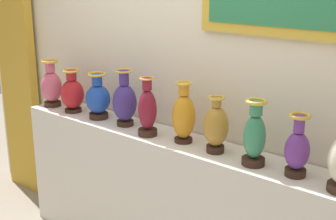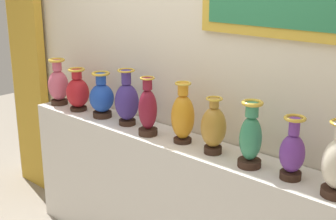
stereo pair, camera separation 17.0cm
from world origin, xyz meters
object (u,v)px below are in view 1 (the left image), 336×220
object	(u,v)px
vase_rose	(51,86)
vase_amber	(184,116)
vase_sapphire	(98,99)
vase_burgundy	(147,111)
vase_violet	(297,150)
vase_indigo	(125,102)
vase_jade	(255,136)
vase_crimson	(72,93)
vase_ochre	(216,127)

from	to	relation	value
vase_rose	vase_amber	distance (m)	1.34
vase_rose	vase_sapphire	size ratio (longest dim) A/B	1.10
vase_burgundy	vase_amber	distance (m)	0.27
vase_burgundy	vase_violet	bearing A→B (deg)	1.82
vase_rose	vase_indigo	size ratio (longest dim) A/B	0.94
vase_rose	vase_indigo	distance (m)	0.81
vase_sapphire	vase_violet	xyz separation A→B (m)	(1.60, -0.01, -0.00)
vase_amber	vase_jade	size ratio (longest dim) A/B	1.03
vase_sapphire	vase_jade	size ratio (longest dim) A/B	0.89
vase_crimson	vase_burgundy	world-z (taller)	vase_burgundy
vase_rose	vase_sapphire	distance (m)	0.54
vase_crimson	vase_ochre	bearing A→B (deg)	0.49
vase_crimson	vase_violet	distance (m)	1.88
vase_burgundy	vase_amber	bearing A→B (deg)	11.42
vase_rose	vase_sapphire	world-z (taller)	vase_rose
vase_sapphire	vase_indigo	world-z (taller)	vase_indigo
vase_indigo	vase_violet	xyz separation A→B (m)	(1.33, -0.02, -0.02)
vase_crimson	vase_sapphire	bearing A→B (deg)	3.08
vase_ochre	vase_jade	size ratio (longest dim) A/B	0.91
vase_burgundy	vase_ochre	size ratio (longest dim) A/B	1.14
vase_indigo	vase_amber	distance (m)	0.53
vase_amber	vase_jade	bearing A→B (deg)	-3.72
vase_jade	vase_violet	bearing A→B (deg)	3.38
vase_sapphire	vase_amber	world-z (taller)	vase_amber
vase_crimson	vase_violet	bearing A→B (deg)	0.21
vase_burgundy	vase_violet	world-z (taller)	vase_burgundy
vase_violet	vase_crimson	bearing A→B (deg)	-179.79
vase_crimson	vase_amber	distance (m)	1.09
vase_jade	vase_indigo	bearing A→B (deg)	178.26
vase_violet	vase_sapphire	bearing A→B (deg)	179.70
vase_rose	vase_violet	size ratio (longest dim) A/B	1.09
vase_sapphire	vase_ochre	world-z (taller)	vase_ochre
vase_ochre	vase_jade	bearing A→B (deg)	-4.05
vase_sapphire	vase_jade	world-z (taller)	vase_jade
vase_jade	vase_crimson	bearing A→B (deg)	179.71
vase_amber	vase_violet	distance (m)	0.80
vase_rose	vase_violet	world-z (taller)	vase_rose
vase_rose	vase_jade	bearing A→B (deg)	-0.12
vase_indigo	vase_crimson	bearing A→B (deg)	-177.48
vase_indigo	vase_jade	world-z (taller)	vase_indigo
vase_indigo	vase_violet	size ratio (longest dim) A/B	1.16
vase_sapphire	vase_indigo	size ratio (longest dim) A/B	0.86
vase_sapphire	vase_jade	distance (m)	1.35
vase_crimson	vase_sapphire	size ratio (longest dim) A/B	0.98
vase_burgundy	vase_sapphire	bearing A→B (deg)	175.53
vase_jade	vase_sapphire	bearing A→B (deg)	179.01
vase_jade	vase_violet	size ratio (longest dim) A/B	1.11
vase_amber	vase_burgundy	bearing A→B (deg)	-168.58
vase_crimson	vase_violet	world-z (taller)	vase_violet
vase_jade	vase_burgundy	bearing A→B (deg)	-178.67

